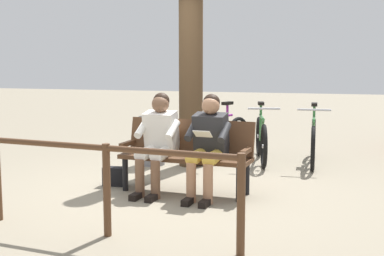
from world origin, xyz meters
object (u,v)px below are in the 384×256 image
(bicycle_red, at_px, (261,139))
(bicycle_black, at_px, (221,138))
(tree_trunk, at_px, (191,47))
(handbag, at_px, (115,176))
(litter_bin, at_px, (152,141))
(person_reading, at_px, (208,141))
(person_companion, at_px, (158,138))
(bicycle_silver, at_px, (313,141))
(bench, at_px, (187,150))

(bicycle_red, bearing_deg, bicycle_black, -92.43)
(tree_trunk, bearing_deg, handbag, 69.52)
(tree_trunk, height_order, litter_bin, tree_trunk)
(person_reading, xyz_separation_m, person_companion, (0.64, -0.05, -0.00))
(bicycle_silver, bearing_deg, person_companion, -39.80)
(person_reading, bearing_deg, bicycle_black, -76.54)
(person_reading, height_order, handbag, person_reading)
(bicycle_black, bearing_deg, tree_trunk, -16.22)
(person_companion, height_order, handbag, person_companion)
(litter_bin, bearing_deg, person_companion, 113.27)
(bench, height_order, person_companion, person_companion)
(person_reading, bearing_deg, litter_bin, -46.25)
(bicycle_silver, distance_m, bicycle_black, 1.43)
(person_companion, distance_m, bicycle_silver, 2.85)
(person_companion, height_order, bicycle_silver, person_companion)
(person_reading, relative_size, bicycle_black, 0.76)
(person_reading, height_order, person_companion, same)
(handbag, xyz_separation_m, bicycle_black, (-0.92, -1.98, 0.24))
(bench, height_order, bicycle_red, bicycle_red)
(litter_bin, bearing_deg, bicycle_black, -148.04)
(handbag, relative_size, tree_trunk, 0.08)
(handbag, height_order, litter_bin, litter_bin)
(bicycle_red, relative_size, bicycle_black, 1.04)
(bicycle_silver, height_order, bicycle_black, same)
(person_reading, height_order, bicycle_silver, person_reading)
(bench, height_order, litter_bin, bench)
(tree_trunk, height_order, bicycle_red, tree_trunk)
(handbag, bearing_deg, bicycle_red, -126.46)
(handbag, relative_size, bicycle_black, 0.19)
(tree_trunk, distance_m, bicycle_silver, 2.36)
(person_companion, bearing_deg, litter_bin, -62.41)
(handbag, bearing_deg, person_companion, 168.29)
(handbag, bearing_deg, litter_bin, -89.07)
(bench, distance_m, person_reading, 0.39)
(person_reading, xyz_separation_m, bicycle_black, (0.35, -2.16, -0.31))
(tree_trunk, bearing_deg, litter_bin, 11.49)
(litter_bin, xyz_separation_m, bicycle_red, (-1.57, -0.71, -0.01))
(person_reading, distance_m, bicycle_black, 2.21)
(person_reading, xyz_separation_m, bicycle_silver, (-1.08, -2.31, -0.31))
(person_companion, relative_size, handbag, 4.00)
(bicycle_red, bearing_deg, person_reading, -19.84)
(person_reading, height_order, bicycle_red, person_reading)
(tree_trunk, distance_m, litter_bin, 1.54)
(bench, bearing_deg, litter_bin, -50.24)
(bench, height_order, bicycle_black, bicycle_black)
(bicycle_red, bearing_deg, litter_bin, -78.70)
(bicycle_black, bearing_deg, handbag, -3.91)
(bench, xyz_separation_m, bicycle_black, (0.04, -1.97, -0.15))
(bicycle_silver, bearing_deg, tree_trunk, -73.59)
(person_reading, bearing_deg, handbag, -3.74)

